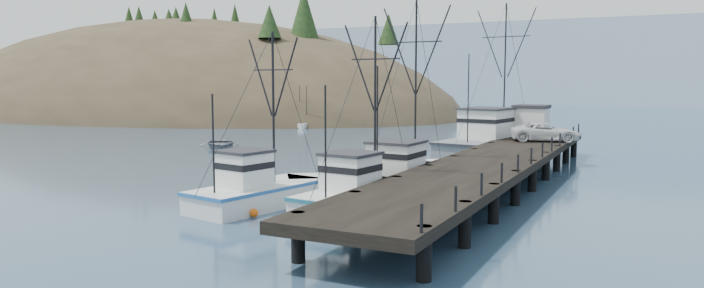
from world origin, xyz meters
name	(u,v)px	position (x,y,z in m)	size (l,w,h in m)	color
ground	(154,214)	(0.00, 0.00, 0.00)	(400.00, 400.00, 0.00)	navy
pier	(492,163)	(14.00, 16.00, 1.69)	(6.00, 44.00, 2.00)	black
headland	(158,133)	(-74.95, 78.61, -4.55)	(134.80, 78.00, 51.00)	#382D1E
distant_ridge	(611,104)	(10.00, 170.00, 0.00)	(360.00, 40.00, 26.00)	#9EB2C6
distant_ridge_far	(458,100)	(-40.00, 185.00, 0.00)	(180.00, 25.00, 18.00)	silver
moored_sailboats	(279,123)	(-30.01, 57.85, 0.33)	(16.44, 10.75, 6.35)	silver
trawler_near	(365,194)	(9.45, 6.26, 0.82)	(4.52, 10.76, 10.92)	silver
trawler_mid	(263,191)	(3.87, 4.53, 0.82)	(4.87, 10.14, 10.14)	silver
trawler_far	(408,176)	(9.15, 13.30, 0.82)	(4.53, 12.57, 12.67)	silver
work_vessel	(496,143)	(10.13, 32.95, 1.23)	(7.44, 17.77, 14.49)	slate
pier_shed	(531,120)	(13.07, 34.00, 3.42)	(3.00, 3.20, 2.80)	silver
pickup_truck	(545,132)	(15.19, 28.96, 2.78)	(2.57, 5.58, 1.55)	silver
motorboat	(220,148)	(-17.33, 27.46, 0.00)	(4.20, 5.87, 1.22)	slate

